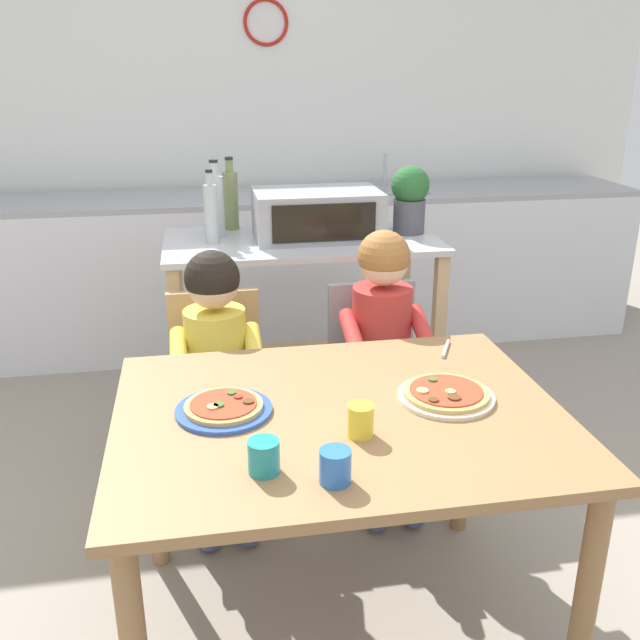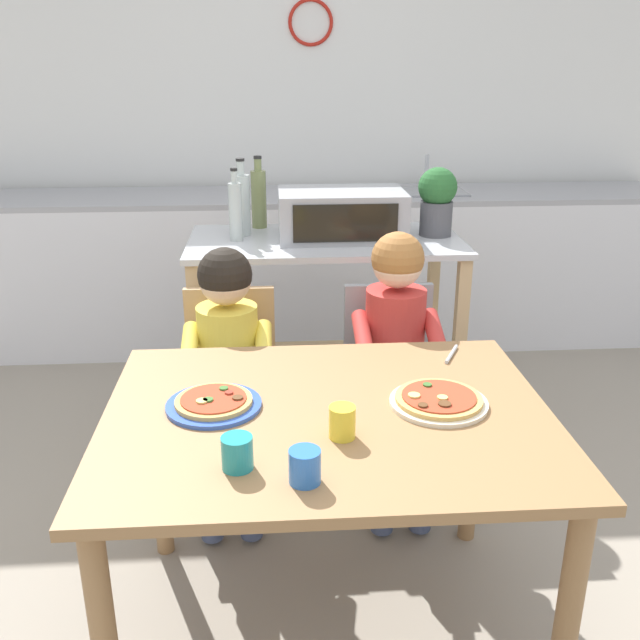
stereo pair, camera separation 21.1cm
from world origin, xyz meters
name	(u,v)px [view 2 (the right image)]	position (x,y,z in m)	size (l,w,h in m)	color
ground_plane	(308,445)	(0.00, 1.09, 0.00)	(10.89, 10.89, 0.00)	gray
back_wall_tiled	(291,107)	(0.00, 2.78, 1.35)	(5.01, 0.14, 2.70)	white
kitchen_counter	(296,269)	(0.00, 2.37, 0.45)	(4.51, 0.60, 1.10)	silver
kitchen_island_cart	(325,305)	(0.09, 1.24, 0.61)	(1.16, 0.60, 0.91)	#B7BABF
toaster_oven	(341,214)	(0.16, 1.26, 1.01)	(0.53, 0.35, 0.20)	#999BA0
bottle_dark_olive_oil	(235,210)	(-0.29, 1.24, 1.04)	(0.06, 0.06, 0.30)	#ADB7B2
bottle_brown_beer	(259,197)	(-0.19, 1.48, 1.05)	(0.07, 0.07, 0.32)	olive
bottle_squat_spirits	(242,203)	(-0.26, 1.34, 1.05)	(0.07, 0.07, 0.33)	#ADB7B2
potted_herb_plant	(437,199)	(0.57, 1.27, 1.07)	(0.17, 0.17, 0.29)	#4C4C51
dining_table	(328,445)	(0.00, 0.00, 0.64)	(1.20, 0.93, 0.74)	olive
dining_chair_left	(231,381)	(-0.31, 0.77, 0.48)	(0.36, 0.36, 0.81)	tan
dining_chair_right	(390,376)	(0.31, 0.77, 0.48)	(0.36, 0.36, 0.81)	gray
child_in_yellow_shirt	(227,351)	(-0.31, 0.65, 0.65)	(0.32, 0.42, 1.00)	#424C6B
child_in_red_shirt	(397,341)	(0.31, 0.65, 0.67)	(0.32, 0.42, 1.04)	#424C6B
pizza_plate_blue_rimmed	(214,403)	(-0.31, 0.05, 0.76)	(0.26, 0.26, 0.03)	#3356B7
pizza_plate_cream	(439,401)	(0.30, 0.02, 0.76)	(0.27, 0.27, 0.03)	beige
drinking_cup_blue	(305,466)	(-0.08, -0.33, 0.78)	(0.07, 0.07, 0.08)	blue
drinking_cup_teal	(237,453)	(-0.23, -0.26, 0.78)	(0.07, 0.07, 0.08)	teal
drinking_cup_yellow	(342,422)	(0.02, -0.14, 0.79)	(0.07, 0.07, 0.08)	yellow
serving_spoon	(451,354)	(0.42, 0.35, 0.75)	(0.01, 0.01, 0.14)	#B7BABF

